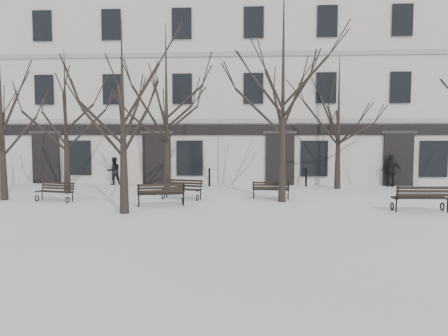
# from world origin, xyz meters

# --- Properties ---
(ground) EXTENTS (100.00, 100.00, 0.00)m
(ground) POSITION_xyz_m (0.00, 0.00, 0.00)
(ground) COLOR white
(ground) RESTS_ON ground
(building) EXTENTS (40.40, 10.20, 11.40)m
(building) POSITION_xyz_m (0.00, 12.96, 5.52)
(building) COLOR #B6B1A8
(building) RESTS_ON ground
(tree_0) EXTENTS (4.65, 4.65, 6.65)m
(tree_0) POSITION_xyz_m (-8.77, 1.43, 4.15)
(tree_0) COLOR black
(tree_0) RESTS_ON ground
(tree_1) EXTENTS (4.78, 4.78, 6.83)m
(tree_1) POSITION_xyz_m (-2.64, -1.39, 4.27)
(tree_1) COLOR black
(tree_1) RESTS_ON ground
(tree_2) EXTENTS (6.41, 6.41, 9.15)m
(tree_2) POSITION_xyz_m (3.20, 1.69, 5.72)
(tree_2) COLOR black
(tree_2) RESTS_ON ground
(tree_4) EXTENTS (4.82, 4.82, 6.88)m
(tree_4) POSITION_xyz_m (-7.03, 3.91, 4.30)
(tree_4) COLOR black
(tree_4) RESTS_ON ground
(tree_5) EXTENTS (5.56, 5.56, 7.94)m
(tree_5) POSITION_xyz_m (-2.06, 3.60, 4.96)
(tree_5) COLOR black
(tree_5) RESTS_ON ground
(tree_6) EXTENTS (4.84, 4.84, 6.91)m
(tree_6) POSITION_xyz_m (6.41, 6.41, 4.32)
(tree_6) COLOR black
(tree_6) RESTS_ON ground
(bench_0) EXTENTS (1.70, 0.94, 0.81)m
(bench_0) POSITION_xyz_m (-6.40, 1.22, 0.44)
(bench_0) COLOR black
(bench_0) RESTS_ON ground
(bench_1) EXTENTS (1.93, 1.08, 0.93)m
(bench_1) POSITION_xyz_m (-1.66, 0.28, 0.50)
(bench_1) COLOR black
(bench_1) RESTS_ON ground
(bench_2) EXTENTS (1.99, 0.81, 0.98)m
(bench_2) POSITION_xyz_m (8.09, -0.43, 0.54)
(bench_2) COLOR black
(bench_2) RESTS_ON ground
(bench_3) EXTENTS (1.81, 1.04, 0.87)m
(bench_3) POSITION_xyz_m (-1.11, 2.16, 0.47)
(bench_3) COLOR black
(bench_3) RESTS_ON ground
(bench_4) EXTENTS (1.62, 0.66, 0.80)m
(bench_4) POSITION_xyz_m (2.76, 2.43, 0.44)
(bench_4) COLOR black
(bench_4) RESTS_ON ground
(bollard_a) EXTENTS (0.13, 0.13, 1.01)m
(bollard_a) POSITION_xyz_m (-0.39, 7.01, 0.54)
(bollard_a) COLOR black
(bollard_a) RESTS_ON ground
(bollard_b) EXTENTS (0.13, 0.13, 1.01)m
(bollard_b) POSITION_xyz_m (4.89, 7.30, 0.54)
(bollard_b) COLOR black
(bollard_b) RESTS_ON ground
(pedestrian_b) EXTENTS (0.96, 0.90, 1.57)m
(pedestrian_b) POSITION_xyz_m (-5.84, 7.41, 0.00)
(pedestrian_b) COLOR black
(pedestrian_b) RESTS_ON ground
(pedestrian_c) EXTENTS (1.04, 0.45, 1.75)m
(pedestrian_c) POSITION_xyz_m (9.49, 7.50, 0.00)
(pedestrian_c) COLOR black
(pedestrian_c) RESTS_ON ground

